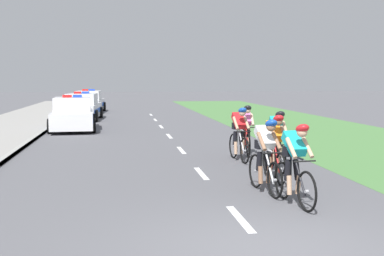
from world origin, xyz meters
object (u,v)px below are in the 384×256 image
(cyclist_lead, at_px, (295,163))
(cyclist_fourth, at_px, (277,140))
(cyclist_third, at_px, (274,147))
(police_car_second, at_px, (82,108))
(police_car_nearest, at_px, (73,115))
(cyclist_fifth, at_px, (239,133))
(police_car_third, at_px, (89,102))
(cyclist_second, at_px, (266,155))
(cyclist_sixth, at_px, (246,129))

(cyclist_lead, height_order, cyclist_fourth, same)
(cyclist_third, xyz_separation_m, police_car_second, (-5.56, 17.79, -0.11))
(police_car_second, bearing_deg, police_car_nearest, -89.98)
(cyclist_third, height_order, cyclist_fifth, same)
(police_car_third, bearing_deg, cyclist_lead, -78.63)
(cyclist_second, bearing_deg, cyclist_lead, -76.04)
(cyclist_fourth, height_order, police_car_nearest, police_car_nearest)
(cyclist_second, xyz_separation_m, police_car_nearest, (-5.01, 13.24, -0.11))
(cyclist_second, xyz_separation_m, cyclist_third, (0.54, 1.13, 0.00))
(cyclist_second, bearing_deg, cyclist_fifth, 84.06)
(cyclist_third, xyz_separation_m, cyclist_fifth, (-0.14, 2.80, 0.00))
(cyclist_fifth, height_order, cyclist_sixth, same)
(cyclist_second, distance_m, cyclist_sixth, 5.08)
(police_car_nearest, bearing_deg, cyclist_lead, -69.73)
(cyclist_fourth, height_order, police_car_second, police_car_second)
(cyclist_third, bearing_deg, police_car_nearest, 114.64)
(cyclist_second, distance_m, police_car_third, 25.67)
(cyclist_second, bearing_deg, police_car_nearest, 110.73)
(cyclist_second, relative_size, police_car_third, 0.38)
(cyclist_sixth, bearing_deg, cyclist_second, -100.02)
(police_car_third, bearing_deg, cyclist_second, -78.74)
(cyclist_second, bearing_deg, cyclist_third, 64.29)
(cyclist_second, height_order, police_car_second, police_car_second)
(cyclist_lead, xyz_separation_m, police_car_nearest, (-5.26, 14.25, -0.11))
(cyclist_second, height_order, cyclist_fifth, same)
(cyclist_lead, bearing_deg, cyclist_fifth, 88.20)
(police_car_second, bearing_deg, cyclist_fifth, -70.12)
(police_car_nearest, bearing_deg, cyclist_fourth, -61.12)
(cyclist_lead, distance_m, police_car_third, 26.71)
(cyclist_sixth, relative_size, police_car_nearest, 0.38)
(police_car_second, distance_m, police_car_third, 6.25)
(cyclist_lead, height_order, cyclist_third, same)
(cyclist_fourth, distance_m, cyclist_sixth, 2.66)
(police_car_third, bearing_deg, cyclist_third, -76.99)
(cyclist_sixth, bearing_deg, police_car_nearest, 125.59)
(cyclist_lead, bearing_deg, cyclist_sixth, 84.01)
(cyclist_fourth, height_order, cyclist_sixth, same)
(cyclist_lead, height_order, police_car_nearest, police_car_nearest)
(cyclist_lead, distance_m, police_car_nearest, 15.19)
(cyclist_lead, xyz_separation_m, cyclist_second, (-0.25, 1.02, 0.00))
(cyclist_second, relative_size, police_car_second, 0.38)
(cyclist_third, height_order, cyclist_sixth, same)
(cyclist_third, distance_m, cyclist_sixth, 3.89)
(cyclist_sixth, distance_m, police_car_second, 15.12)
(cyclist_lead, xyz_separation_m, police_car_third, (-5.26, 26.19, -0.11))
(cyclist_third, bearing_deg, cyclist_second, -115.71)
(cyclist_third, bearing_deg, cyclist_fourth, 69.62)
(cyclist_lead, distance_m, cyclist_second, 1.05)
(police_car_second, bearing_deg, cyclist_sixth, -67.05)
(cyclist_third, relative_size, police_car_second, 0.38)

